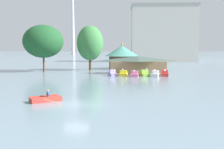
{
  "coord_description": "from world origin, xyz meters",
  "views": [
    {
      "loc": [
        4.87,
        -26.84,
        5.52
      ],
      "look_at": [
        2.91,
        15.84,
        1.62
      ],
      "focal_mm": 43.17,
      "sensor_mm": 36.0,
      "label": 1
    }
  ],
  "objects_px": {
    "pedal_boat_white": "(155,74)",
    "shoreline_tree_tall_left": "(43,41)",
    "green_roof_pavilion": "(122,56)",
    "pedal_boat_lavender": "(113,73)",
    "pedal_boat_lime": "(145,74)",
    "boathouse": "(138,64)",
    "background_building_block": "(163,34)",
    "shoreline_tree_mid": "(90,43)",
    "rowboat_with_rower": "(46,99)",
    "pedal_boat_yellow": "(123,74)",
    "pedal_boat_pink": "(134,74)",
    "pedal_boat_red": "(165,74)"
  },
  "relations": [
    {
      "from": "pedal_boat_lime",
      "to": "shoreline_tree_mid",
      "type": "relative_size",
      "value": 0.25
    },
    {
      "from": "boathouse",
      "to": "shoreline_tree_mid",
      "type": "relative_size",
      "value": 1.12
    },
    {
      "from": "rowboat_with_rower",
      "to": "pedal_boat_lime",
      "type": "height_order",
      "value": "pedal_boat_lime"
    },
    {
      "from": "boathouse",
      "to": "green_roof_pavilion",
      "type": "bearing_deg",
      "value": 104.13
    },
    {
      "from": "pedal_boat_white",
      "to": "boathouse",
      "type": "height_order",
      "value": "boathouse"
    },
    {
      "from": "shoreline_tree_mid",
      "to": "background_building_block",
      "type": "xyz_separation_m",
      "value": [
        27.51,
        54.45,
        5.67
      ]
    },
    {
      "from": "shoreline_tree_mid",
      "to": "pedal_boat_lime",
      "type": "bearing_deg",
      "value": -49.56
    },
    {
      "from": "pedal_boat_pink",
      "to": "shoreline_tree_mid",
      "type": "height_order",
      "value": "shoreline_tree_mid"
    },
    {
      "from": "pedal_boat_pink",
      "to": "boathouse",
      "type": "xyz_separation_m",
      "value": [
        1.02,
        7.31,
        1.68
      ]
    },
    {
      "from": "pedal_boat_pink",
      "to": "boathouse",
      "type": "bearing_deg",
      "value": 178.99
    },
    {
      "from": "pedal_boat_pink",
      "to": "boathouse",
      "type": "height_order",
      "value": "boathouse"
    },
    {
      "from": "rowboat_with_rower",
      "to": "shoreline_tree_mid",
      "type": "xyz_separation_m",
      "value": [
        -0.98,
        45.42,
        7.13
      ]
    },
    {
      "from": "pedal_boat_yellow",
      "to": "boathouse",
      "type": "height_order",
      "value": "boathouse"
    },
    {
      "from": "pedal_boat_white",
      "to": "shoreline_tree_tall_left",
      "type": "height_order",
      "value": "shoreline_tree_tall_left"
    },
    {
      "from": "pedal_boat_lime",
      "to": "boathouse",
      "type": "relative_size",
      "value": 0.23
    },
    {
      "from": "pedal_boat_pink",
      "to": "background_building_block",
      "type": "bearing_deg",
      "value": 174.38
    },
    {
      "from": "boathouse",
      "to": "green_roof_pavilion",
      "type": "relative_size",
      "value": 1.39
    },
    {
      "from": "pedal_boat_red",
      "to": "shoreline_tree_mid",
      "type": "distance_m",
      "value": 25.19
    },
    {
      "from": "pedal_boat_lavender",
      "to": "pedal_boat_white",
      "type": "height_order",
      "value": "pedal_boat_white"
    },
    {
      "from": "pedal_boat_red",
      "to": "background_building_block",
      "type": "distance_m",
      "value": 72.49
    },
    {
      "from": "pedal_boat_lavender",
      "to": "pedal_boat_lime",
      "type": "height_order",
      "value": "pedal_boat_lime"
    },
    {
      "from": "pedal_boat_white",
      "to": "shoreline_tree_mid",
      "type": "distance_m",
      "value": 24.46
    },
    {
      "from": "rowboat_with_rower",
      "to": "background_building_block",
      "type": "bearing_deg",
      "value": -139.79
    },
    {
      "from": "pedal_boat_lime",
      "to": "green_roof_pavilion",
      "type": "relative_size",
      "value": 0.31
    },
    {
      "from": "background_building_block",
      "to": "shoreline_tree_mid",
      "type": "bearing_deg",
      "value": -116.8
    },
    {
      "from": "pedal_boat_white",
      "to": "shoreline_tree_mid",
      "type": "relative_size",
      "value": 0.21
    },
    {
      "from": "pedal_boat_white",
      "to": "shoreline_tree_tall_left",
      "type": "relative_size",
      "value": 0.22
    },
    {
      "from": "green_roof_pavilion",
      "to": "pedal_boat_lavender",
      "type": "bearing_deg",
      "value": -94.73
    },
    {
      "from": "pedal_boat_yellow",
      "to": "shoreline_tree_mid",
      "type": "distance_m",
      "value": 20.11
    },
    {
      "from": "pedal_boat_white",
      "to": "green_roof_pavilion",
      "type": "height_order",
      "value": "green_roof_pavilion"
    },
    {
      "from": "pedal_boat_yellow",
      "to": "pedal_boat_red",
      "type": "xyz_separation_m",
      "value": [
        8.74,
        0.18,
        0.07
      ]
    },
    {
      "from": "pedal_boat_lavender",
      "to": "pedal_boat_white",
      "type": "distance_m",
      "value": 9.0
    },
    {
      "from": "green_roof_pavilion",
      "to": "shoreline_tree_tall_left",
      "type": "relative_size",
      "value": 0.83
    },
    {
      "from": "green_roof_pavilion",
      "to": "background_building_block",
      "type": "xyz_separation_m",
      "value": [
        18.84,
        49.22,
        9.21
      ]
    },
    {
      "from": "pedal_boat_pink",
      "to": "pedal_boat_lime",
      "type": "xyz_separation_m",
      "value": [
        2.2,
        1.35,
        0.04
      ]
    },
    {
      "from": "boathouse",
      "to": "green_roof_pavilion",
      "type": "distance_m",
      "value": 15.94
    },
    {
      "from": "boathouse",
      "to": "green_roof_pavilion",
      "type": "height_order",
      "value": "green_roof_pavilion"
    },
    {
      "from": "shoreline_tree_tall_left",
      "to": "shoreline_tree_mid",
      "type": "bearing_deg",
      "value": 26.76
    },
    {
      "from": "pedal_boat_yellow",
      "to": "boathouse",
      "type": "distance_m",
      "value": 7.37
    },
    {
      "from": "pedal_boat_white",
      "to": "pedal_boat_red",
      "type": "height_order",
      "value": "pedal_boat_white"
    },
    {
      "from": "pedal_boat_pink",
      "to": "shoreline_tree_tall_left",
      "type": "distance_m",
      "value": 26.61
    },
    {
      "from": "boathouse",
      "to": "background_building_block",
      "type": "distance_m",
      "value": 67.19
    },
    {
      "from": "pedal_boat_lavender",
      "to": "pedal_boat_pink",
      "type": "relative_size",
      "value": 1.04
    },
    {
      "from": "pedal_boat_lavender",
      "to": "pedal_boat_yellow",
      "type": "height_order",
      "value": "pedal_boat_yellow"
    },
    {
      "from": "pedal_boat_lavender",
      "to": "pedal_boat_yellow",
      "type": "xyz_separation_m",
      "value": [
        2.29,
        -0.35,
        -0.04
      ]
    },
    {
      "from": "rowboat_with_rower",
      "to": "pedal_boat_red",
      "type": "relative_size",
      "value": 1.25
    },
    {
      "from": "pedal_boat_white",
      "to": "pedal_boat_lime",
      "type": "bearing_deg",
      "value": -103.59
    },
    {
      "from": "pedal_boat_pink",
      "to": "shoreline_tree_mid",
      "type": "bearing_deg",
      "value": -139.65
    },
    {
      "from": "boathouse",
      "to": "pedal_boat_white",
      "type": "bearing_deg",
      "value": -65.46
    },
    {
      "from": "pedal_boat_white",
      "to": "shoreline_tree_tall_left",
      "type": "bearing_deg",
      "value": -96.31
    }
  ]
}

